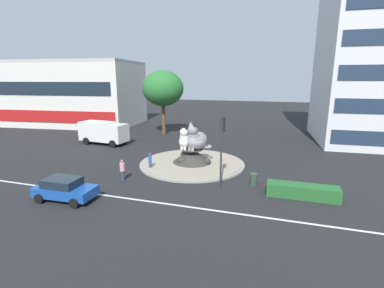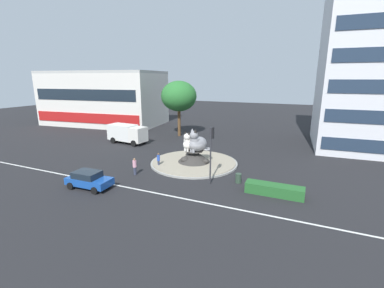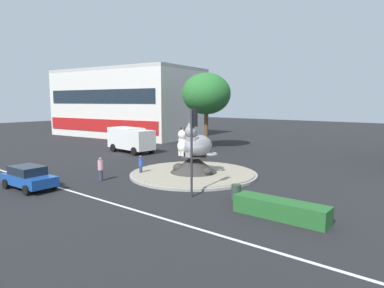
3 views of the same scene
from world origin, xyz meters
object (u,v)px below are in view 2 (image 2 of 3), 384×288
object	(u,v)px
cat_statue_grey	(197,143)
pedestrian_pink_shirt	(135,166)
litter_bin	(238,178)
traffic_light_mast	(211,145)
cat_statue_white	(189,143)
shophouse_block	(105,98)
broadleaf_tree_behind_island	(179,96)
sedan_on_far_lane	(89,179)
delivery_box_truck	(127,133)
pedestrian_blue_shirt	(158,160)

from	to	relation	value
cat_statue_grey	pedestrian_pink_shirt	bearing A→B (deg)	-13.67
litter_bin	traffic_light_mast	bearing A→B (deg)	-153.37
cat_statue_white	pedestrian_pink_shirt	world-z (taller)	cat_statue_white
cat_statue_grey	shophouse_block	bearing A→B (deg)	-95.71
broadleaf_tree_behind_island	sedan_on_far_lane	xyz separation A→B (m)	(2.40, -22.93, -5.85)
delivery_box_truck	litter_bin	distance (m)	21.03
traffic_light_mast	pedestrian_pink_shirt	world-z (taller)	traffic_light_mast
cat_statue_white	delivery_box_truck	xyz separation A→B (m)	(-12.56, 5.11, -0.84)
cat_statue_grey	shophouse_block	xyz separation A→B (m)	(-28.85, 17.94, 2.94)
traffic_light_mast	delivery_box_truck	bearing A→B (deg)	68.75
shophouse_block	pedestrian_pink_shirt	distance (m)	34.04
traffic_light_mast	sedan_on_far_lane	xyz separation A→B (m)	(-9.62, -5.34, -2.90)
traffic_light_mast	pedestrian_blue_shirt	world-z (taller)	traffic_light_mast
pedestrian_pink_shirt	delivery_box_truck	bearing A→B (deg)	117.89
shophouse_block	broadleaf_tree_behind_island	world-z (taller)	shophouse_block
pedestrian_blue_shirt	litter_bin	size ratio (longest dim) A/B	1.77
cat_statue_white	litter_bin	xyz separation A→B (m)	(6.62, -3.44, -1.94)
shophouse_block	delivery_box_truck	xyz separation A→B (m)	(15.24, -12.73, -3.93)
sedan_on_far_lane	delivery_box_truck	distance (m)	16.72
traffic_light_mast	delivery_box_truck	size ratio (longest dim) A/B	0.85
cat_statue_white	pedestrian_blue_shirt	bearing A→B (deg)	-39.07
shophouse_block	pedestrian_pink_shirt	size ratio (longest dim) A/B	14.54
broadleaf_tree_behind_island	pedestrian_blue_shirt	distance (m)	17.40
broadleaf_tree_behind_island	pedestrian_blue_shirt	size ratio (longest dim) A/B	5.75
cat_statue_white	sedan_on_far_lane	bearing A→B (deg)	-22.79
cat_statue_white	traffic_light_mast	size ratio (longest dim) A/B	0.42
broadleaf_tree_behind_island	cat_statue_white	bearing A→B (deg)	-59.21
shophouse_block	sedan_on_far_lane	bearing A→B (deg)	-57.47
pedestrian_pink_shirt	sedan_on_far_lane	size ratio (longest dim) A/B	0.42
cat_statue_grey	shophouse_block	distance (m)	34.10
traffic_light_mast	delivery_box_truck	world-z (taller)	traffic_light_mast
pedestrian_pink_shirt	sedan_on_far_lane	xyz separation A→B (m)	(-1.80, -4.37, -0.12)
pedestrian_pink_shirt	sedan_on_far_lane	bearing A→B (deg)	-124.68
pedestrian_pink_shirt	cat_statue_white	bearing A→B (deg)	45.44
broadleaf_tree_behind_island	sedan_on_far_lane	distance (m)	23.79
pedestrian_blue_shirt	cat_statue_grey	bearing A→B (deg)	91.23
broadleaf_tree_behind_island	pedestrian_pink_shirt	size ratio (longest dim) A/B	5.27
cat_statue_grey	delivery_box_truck	size ratio (longest dim) A/B	0.43
cat_statue_grey	pedestrian_pink_shirt	distance (m)	7.33
pedestrian_pink_shirt	litter_bin	world-z (taller)	pedestrian_pink_shirt
cat_statue_grey	pedestrian_blue_shirt	bearing A→B (deg)	-29.10
cat_statue_white	broadleaf_tree_behind_island	bearing A→B (deg)	-143.84
pedestrian_blue_shirt	delivery_box_truck	world-z (taller)	delivery_box_truck
cat_statue_white	cat_statue_grey	xyz separation A→B (m)	(1.05, -0.10, 0.14)
pedestrian_pink_shirt	delivery_box_truck	distance (m)	14.01
delivery_box_truck	litter_bin	bearing A→B (deg)	-18.48
broadleaf_tree_behind_island	cat_statue_grey	bearing A→B (deg)	-56.13
delivery_box_truck	litter_bin	size ratio (longest dim) A/B	6.98
cat_statue_white	shophouse_block	distance (m)	33.17
sedan_on_far_lane	pedestrian_pink_shirt	bearing A→B (deg)	65.39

